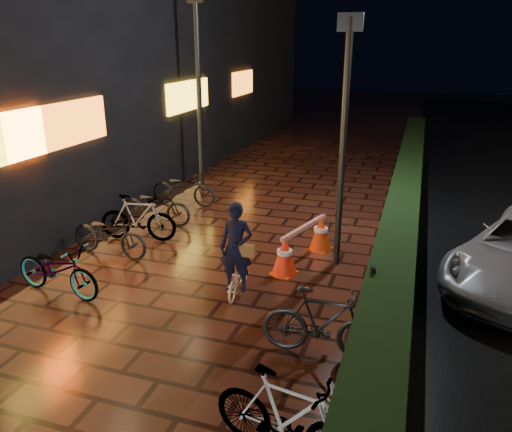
% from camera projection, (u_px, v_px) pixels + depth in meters
% --- Properties ---
extents(ground, '(80.00, 80.00, 0.00)m').
position_uv_depth(ground, '(143.00, 350.00, 7.25)').
color(ground, '#381911').
rests_on(ground, ground).
extents(hedge, '(0.70, 20.00, 1.00)m').
position_uv_depth(hedge, '(406.00, 189.00, 13.26)').
color(hedge, black).
rests_on(hedge, ground).
extents(storefront_block, '(12.09, 22.00, 9.00)m').
position_uv_depth(storefront_block, '(69.00, 32.00, 18.83)').
color(storefront_block, black).
rests_on(storefront_block, ground).
extents(lamp_post_hedge, '(0.44, 0.12, 4.69)m').
position_uv_depth(lamp_post_hedge, '(344.00, 136.00, 9.18)').
color(lamp_post_hedge, black).
rests_on(lamp_post_hedge, ground).
extents(lamp_post_sf, '(0.53, 0.16, 5.55)m').
position_uv_depth(lamp_post_sf, '(199.00, 84.00, 14.26)').
color(lamp_post_sf, black).
rests_on(lamp_post_sf, ground).
extents(cyclist, '(0.63, 1.21, 1.70)m').
position_uv_depth(cyclist, '(237.00, 261.00, 8.64)').
color(cyclist, silver).
rests_on(cyclist, ground).
extents(traffic_barrier, '(0.95, 1.91, 0.78)m').
position_uv_depth(traffic_barrier, '(304.00, 243.00, 10.02)').
color(traffic_barrier, '#FE280D').
rests_on(traffic_barrier, ground).
extents(cart_assembly, '(0.64, 0.62, 1.13)m').
position_uv_depth(cart_assembly, '(390.00, 292.00, 7.68)').
color(cart_assembly, black).
rests_on(cart_assembly, ground).
extents(parked_bikes_storefront, '(1.97, 5.99, 1.05)m').
position_uv_depth(parked_bikes_storefront, '(135.00, 219.00, 11.09)').
color(parked_bikes_storefront, black).
rests_on(parked_bikes_storefront, ground).
extents(parked_bikes_hedge, '(1.80, 2.61, 1.05)m').
position_uv_depth(parked_bikes_hedge, '(308.00, 363.00, 6.09)').
color(parked_bikes_hedge, black).
rests_on(parked_bikes_hedge, ground).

